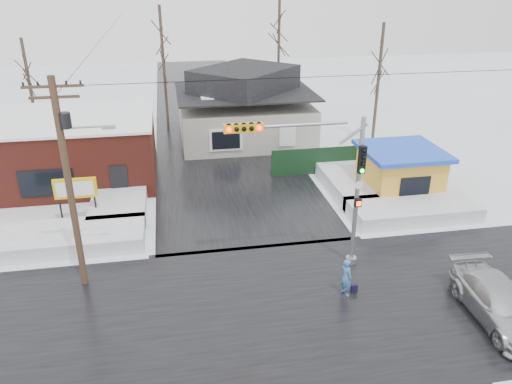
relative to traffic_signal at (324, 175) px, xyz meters
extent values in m
plane|color=white|center=(-2.43, -2.97, -4.54)|extent=(120.00, 120.00, 0.00)
cube|color=black|center=(-2.43, -2.97, -4.53)|extent=(10.00, 120.00, 0.02)
cube|color=black|center=(-2.43, -2.97, -4.53)|extent=(120.00, 10.00, 0.02)
cube|color=white|center=(-11.43, 4.03, -4.14)|extent=(7.00, 3.00, 0.80)
cube|color=white|center=(6.57, 4.03, -4.14)|extent=(7.00, 3.00, 0.80)
cube|color=white|center=(-9.43, 9.03, -4.14)|extent=(3.00, 8.00, 0.80)
cube|color=white|center=(4.57, 9.03, -4.14)|extent=(3.00, 8.00, 0.80)
cylinder|color=gray|center=(1.57, 0.03, -1.04)|extent=(0.20, 0.20, 7.00)
cylinder|color=gray|center=(1.57, 0.03, -4.39)|extent=(0.50, 0.50, 0.30)
cylinder|color=gray|center=(-1.43, 0.03, 2.26)|extent=(4.60, 0.14, 0.14)
cube|color=gold|center=(-3.43, 0.03, 2.26)|extent=(1.60, 0.28, 0.35)
sphere|color=#FF0C0C|center=(-4.03, -0.13, 2.26)|extent=(0.20, 0.20, 0.20)
sphere|color=#FF0C0C|center=(-2.83, -0.13, 2.26)|extent=(0.20, 0.20, 0.20)
cube|color=black|center=(1.57, -0.17, 0.66)|extent=(0.30, 0.22, 1.20)
sphere|color=#0CE533|center=(1.57, -0.31, 0.21)|extent=(0.18, 0.18, 0.18)
cube|color=black|center=(1.57, -0.17, -1.34)|extent=(0.30, 0.20, 0.35)
cylinder|color=#382619|center=(-10.43, 0.53, -0.04)|extent=(0.28, 0.28, 9.00)
cube|color=#382619|center=(-10.43, 0.53, 4.06)|extent=(2.20, 0.10, 0.10)
cube|color=#382619|center=(-10.43, 0.53, 3.66)|extent=(1.80, 0.10, 0.10)
cylinder|color=black|center=(-10.18, 0.53, 2.76)|extent=(0.44, 0.44, 0.60)
cylinder|color=gray|center=(-9.53, 0.53, 2.46)|extent=(1.80, 0.08, 0.08)
cube|color=gray|center=(-8.63, 0.53, 2.41)|extent=(0.50, 0.22, 0.12)
cube|color=maroon|center=(-13.43, 13.03, -2.54)|extent=(12.00, 8.00, 4.00)
cube|color=white|center=(-13.43, 13.03, -0.49)|extent=(12.20, 8.20, 0.15)
cube|color=black|center=(-13.43, 9.01, -3.14)|extent=(3.00, 0.08, 1.60)
cube|color=black|center=(-9.43, 9.01, -3.44)|extent=(1.00, 0.08, 2.20)
cylinder|color=black|center=(-12.33, 6.53, -3.64)|extent=(0.10, 0.10, 1.80)
cylinder|color=black|center=(-10.53, 6.53, -3.64)|extent=(0.10, 0.10, 1.80)
cube|color=gold|center=(-11.43, 6.53, -2.54)|extent=(2.20, 0.18, 1.10)
cube|color=white|center=(-11.43, 6.42, -2.54)|extent=(1.90, 0.02, 0.80)
cube|color=#A8A598|center=(-0.43, 19.03, -3.04)|extent=(10.00, 8.00, 3.00)
cube|color=black|center=(-0.43, 19.03, -0.64)|extent=(10.40, 8.40, 0.12)
pyramid|color=black|center=(-0.43, 19.03, 0.32)|extent=(9.00, 7.00, 1.80)
cube|color=maroon|center=(2.77, 20.03, 0.36)|extent=(0.70, 0.70, 1.40)
cube|color=white|center=(-2.43, 14.98, -3.14)|extent=(2.40, 0.12, 1.60)
cube|color=gold|center=(7.07, 7.03, -3.24)|extent=(4.00, 4.00, 2.60)
cube|color=blue|center=(7.07, 7.03, -1.79)|extent=(4.60, 4.60, 0.25)
cube|color=black|center=(7.07, 5.00, -3.24)|extent=(1.80, 0.06, 1.20)
cube|color=black|center=(4.07, 11.03, -3.64)|extent=(8.00, 0.12, 1.80)
cylinder|color=#332821|center=(-6.43, 23.03, 0.46)|extent=(0.24, 0.24, 10.00)
cylinder|color=#332821|center=(3.57, 25.03, 1.46)|extent=(0.24, 0.24, 12.00)
cylinder|color=#332821|center=(9.57, 17.03, -0.04)|extent=(0.24, 0.24, 9.00)
cylinder|color=#332821|center=(-16.43, 21.03, -0.54)|extent=(0.24, 0.24, 8.00)
imported|color=#3D6CAD|center=(0.46, -2.29, -3.69)|extent=(0.61, 0.72, 1.69)
imported|color=#B9BEC1|center=(5.76, -4.85, -3.80)|extent=(2.32, 5.21, 1.48)
cube|color=black|center=(0.88, -2.22, -4.36)|extent=(0.29, 0.15, 0.35)
camera|label=1|loc=(-6.30, -18.75, 8.01)|focal=35.00mm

